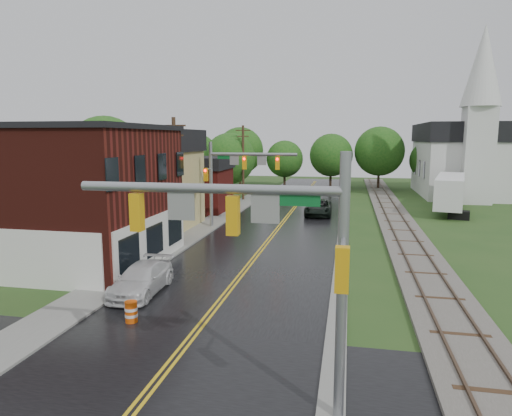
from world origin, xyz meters
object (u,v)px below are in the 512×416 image
(tree_left_e, at_px, (231,160))
(pickup_white, at_px, (142,279))
(tree_left_b, at_px, (106,156))
(semi_trailer, at_px, (450,191))
(traffic_signal_far, at_px, (236,169))
(suv_dark, at_px, (318,208))
(utility_pole_c, at_px, (243,161))
(traffic_signal_near, at_px, (261,236))
(sedan_silver, at_px, (317,207))
(church, at_px, (463,151))
(construction_barrel, at_px, (131,312))
(brick_building, at_px, (45,194))
(tree_left_a, at_px, (18,169))
(tree_left_c, at_px, (175,164))
(utility_pole_b, at_px, (175,177))

(tree_left_e, distance_m, pickup_white, 36.06)
(tree_left_b, xyz_separation_m, semi_trailer, (33.71, 7.76, -3.51))
(traffic_signal_far, distance_m, suv_dark, 10.94)
(utility_pole_c, height_order, tree_left_e, utility_pole_c)
(traffic_signal_near, height_order, sedan_silver, traffic_signal_near)
(sedan_silver, bearing_deg, tree_left_e, 143.43)
(church, xyz_separation_m, construction_barrel, (-22.91, -46.77, -5.39))
(church, height_order, tree_left_e, church)
(brick_building, xyz_separation_m, tree_left_b, (-5.36, 16.90, 1.57))
(traffic_signal_near, distance_m, pickup_white, 12.06)
(construction_barrel, bearing_deg, tree_left_a, 138.60)
(church, distance_m, tree_left_b, 43.70)
(tree_left_a, distance_m, tree_left_e, 26.40)
(brick_building, distance_m, tree_left_c, 24.94)
(pickup_white, bearing_deg, sedan_silver, 73.31)
(traffic_signal_near, bearing_deg, tree_left_b, 125.49)
(church, height_order, utility_pole_c, church)
(traffic_signal_far, xyz_separation_m, tree_left_e, (-5.38, 18.90, -0.16))
(suv_dark, bearing_deg, traffic_signal_near, -90.19)
(semi_trailer, bearing_deg, construction_barrel, -119.87)
(suv_dark, height_order, sedan_silver, suv_dark)
(tree_left_c, bearing_deg, construction_barrel, -71.63)
(utility_pole_b, distance_m, sedan_silver, 17.09)
(utility_pole_b, distance_m, tree_left_b, 14.87)
(traffic_signal_near, bearing_deg, semi_trailer, 71.79)
(church, xyz_separation_m, tree_left_a, (-39.85, -31.84, -0.72))
(tree_left_c, height_order, semi_trailer, tree_left_c)
(church, bearing_deg, construction_barrel, -116.10)
(traffic_signal_near, height_order, tree_left_e, tree_left_e)
(church, distance_m, sedan_silver, 25.59)
(brick_building, height_order, tree_left_a, tree_left_a)
(tree_left_b, height_order, semi_trailer, tree_left_b)
(sedan_silver, bearing_deg, suv_dark, -69.93)
(utility_pole_b, bearing_deg, tree_left_c, 111.49)
(tree_left_a, bearing_deg, brick_building, -43.13)
(brick_building, xyz_separation_m, construction_barrel, (9.57, -8.03, -3.70))
(pickup_white, xyz_separation_m, semi_trailer, (19.93, 29.26, 1.51))
(tree_left_c, bearing_deg, tree_left_a, -108.43)
(tree_left_b, height_order, sedan_silver, tree_left_b)
(traffic_signal_near, height_order, utility_pole_b, utility_pole_b)
(sedan_silver, xyz_separation_m, semi_trailer, (13.21, 4.01, 1.54))
(traffic_signal_near, height_order, tree_left_c, tree_left_c)
(tree_left_e, xyz_separation_m, semi_trailer, (24.71, -6.24, -2.61))
(church, relative_size, sedan_silver, 4.97)
(brick_building, relative_size, traffic_signal_far, 1.95)
(tree_left_b, bearing_deg, semi_trailer, 12.96)
(tree_left_a, height_order, tree_left_c, tree_left_a)
(tree_left_e, height_order, suv_dark, tree_left_e)
(church, xyz_separation_m, traffic_signal_near, (-16.53, -51.74, -0.87))
(tree_left_c, bearing_deg, utility_pole_b, -68.51)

